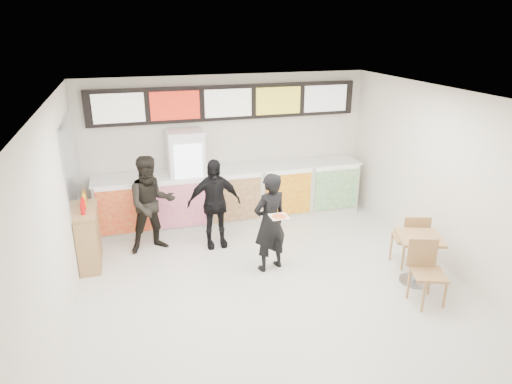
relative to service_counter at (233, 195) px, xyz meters
name	(u,v)px	position (x,y,z in m)	size (l,w,h in m)	color
floor	(281,299)	(0.00, -3.09, -0.57)	(7.00, 7.00, 0.00)	beige
ceiling	(285,101)	(0.00, -3.09, 2.43)	(7.00, 7.00, 0.00)	white
wall_back	(228,147)	(0.00, 0.41, 0.93)	(6.00, 6.00, 0.00)	silver
wall_left	(55,234)	(-3.00, -3.09, 0.93)	(7.00, 7.00, 0.00)	silver
wall_right	(461,188)	(3.00, -3.09, 0.93)	(7.00, 7.00, 0.00)	silver
service_counter	(233,195)	(0.00, 0.00, 0.00)	(5.56, 0.77, 1.14)	silver
menu_board	(228,103)	(0.00, 0.32, 1.88)	(5.50, 0.14, 0.70)	black
drinks_fridge	(187,179)	(-0.93, 0.02, 0.43)	(0.70, 0.67, 2.00)	white
mirror_panel	(70,161)	(-2.99, -0.64, 1.18)	(0.01, 2.00, 1.50)	#B2B7BF
customer_main	(270,222)	(0.12, -2.15, 0.28)	(0.62, 0.41, 1.71)	black
customer_left	(152,204)	(-1.71, -0.88, 0.32)	(0.87, 0.68, 1.79)	black
customer_mid	(214,204)	(-0.60, -1.04, 0.27)	(0.99, 0.41, 1.69)	black
pizza_slice	(279,216)	(0.12, -2.60, 0.58)	(0.36, 0.36, 0.02)	beige
cafe_table	(418,251)	(2.25, -3.23, -0.01)	(0.98, 1.71, 0.97)	tan
condiment_ledge	(88,237)	(-2.82, -1.17, -0.04)	(0.38, 0.94, 1.25)	tan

